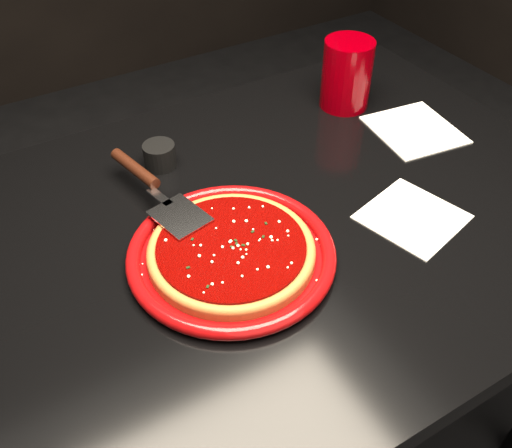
{
  "coord_description": "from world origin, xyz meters",
  "views": [
    {
      "loc": [
        -0.33,
        -0.58,
        1.36
      ],
      "look_at": [
        -0.0,
        -0.02,
        0.77
      ],
      "focal_mm": 40.0,
      "sensor_mm": 36.0,
      "label": 1
    }
  ],
  "objects_px": {
    "table": "(252,361)",
    "pizza_server": "(157,189)",
    "cup": "(347,74)",
    "ramekin": "(160,155)",
    "plate": "(232,254)"
  },
  "relations": [
    {
      "from": "cup",
      "to": "ramekin",
      "type": "relative_size",
      "value": 2.42
    },
    {
      "from": "pizza_server",
      "to": "ramekin",
      "type": "bearing_deg",
      "value": 52.86
    },
    {
      "from": "table",
      "to": "pizza_server",
      "type": "bearing_deg",
      "value": 133.21
    },
    {
      "from": "plate",
      "to": "table",
      "type": "bearing_deg",
      "value": 39.38
    },
    {
      "from": "ramekin",
      "to": "pizza_server",
      "type": "bearing_deg",
      "value": -114.97
    },
    {
      "from": "table",
      "to": "pizza_server",
      "type": "distance_m",
      "value": 0.44
    },
    {
      "from": "ramekin",
      "to": "cup",
      "type": "bearing_deg",
      "value": 0.27
    },
    {
      "from": "plate",
      "to": "ramekin",
      "type": "height_order",
      "value": "ramekin"
    },
    {
      "from": "pizza_server",
      "to": "cup",
      "type": "height_order",
      "value": "cup"
    },
    {
      "from": "table",
      "to": "plate",
      "type": "bearing_deg",
      "value": -140.62
    },
    {
      "from": "table",
      "to": "cup",
      "type": "bearing_deg",
      "value": 32.22
    },
    {
      "from": "plate",
      "to": "pizza_server",
      "type": "bearing_deg",
      "value": 105.18
    },
    {
      "from": "table",
      "to": "cup",
      "type": "xyz_separation_m",
      "value": [
        0.35,
        0.22,
        0.44
      ]
    },
    {
      "from": "ramekin",
      "to": "plate",
      "type": "bearing_deg",
      "value": -90.84
    },
    {
      "from": "cup",
      "to": "ramekin",
      "type": "bearing_deg",
      "value": -179.73
    }
  ]
}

